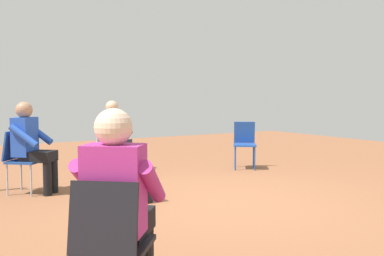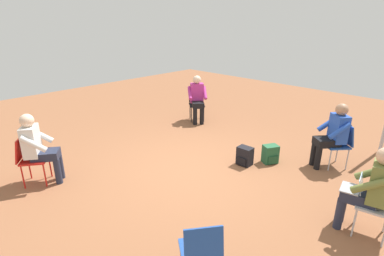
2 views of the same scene
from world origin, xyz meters
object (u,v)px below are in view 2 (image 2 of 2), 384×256
(chair_southeast, at_px, (196,102))
(backpack_by_empty_chair, at_px, (270,155))
(chair_northwest, at_px, (201,251))
(person_in_blue, at_px, (333,132))
(person_in_white, at_px, (38,145))
(person_in_magenta, at_px, (197,97))
(chair_northeast, at_px, (29,157))
(person_with_laptop, at_px, (370,186))
(backpack_near_laptop_user, at_px, (245,157))
(chair_southwest, at_px, (340,142))
(chair_west, at_px, (382,204))

(chair_southeast, bearing_deg, backpack_by_empty_chair, 111.71)
(chair_northwest, xyz_separation_m, person_in_blue, (0.14, -3.73, 0.20))
(person_in_white, height_order, person_in_blue, same)
(person_in_magenta, relative_size, person_in_white, 1.00)
(chair_northwest, xyz_separation_m, person_in_magenta, (3.75, -3.90, 0.20))
(chair_northeast, distance_m, chair_southeast, 4.45)
(person_with_laptop, distance_m, person_in_magenta, 4.97)
(person_with_laptop, bearing_deg, chair_northeast, 109.70)
(chair_northwest, bearing_deg, person_with_laptop, 13.27)
(chair_northeast, height_order, backpack_near_laptop_user, chair_northeast)
(person_with_laptop, height_order, backpack_by_empty_chair, person_with_laptop)
(chair_northwest, distance_m, chair_southwest, 3.86)
(chair_southwest, distance_m, backpack_by_empty_chair, 1.29)
(chair_northeast, xyz_separation_m, person_in_magenta, (0.23, -4.33, 0.20))
(chair_southeast, bearing_deg, chair_northeast, 44.12)
(chair_west, distance_m, backpack_near_laptop_user, 2.46)
(backpack_near_laptop_user, bearing_deg, person_in_blue, -138.24)
(backpack_near_laptop_user, bearing_deg, chair_southwest, -137.47)
(chair_southwest, bearing_deg, person_in_blue, 90.00)
(person_in_magenta, bearing_deg, chair_northwest, 83.32)
(chair_southeast, distance_m, chair_southwest, 3.85)
(chair_northwest, relative_size, chair_west, 1.00)
(person_in_magenta, bearing_deg, chair_southwest, 128.75)
(chair_northwest, bearing_deg, backpack_by_empty_chair, 54.20)
(person_in_magenta, bearing_deg, person_in_white, 43.94)
(chair_northwest, relative_size, chair_southwest, 1.00)
(chair_northwest, distance_m, person_in_white, 3.44)
(chair_northeast, distance_m, chair_northwest, 3.55)
(chair_southwest, relative_size, person_with_laptop, 0.69)
(chair_west, distance_m, person_in_magenta, 5.12)
(person_with_laptop, distance_m, person_in_blue, 1.90)
(chair_southeast, xyz_separation_m, person_in_magenta, (-0.13, 0.11, 0.20))
(chair_northwest, height_order, person_with_laptop, person_with_laptop)
(person_with_laptop, xyz_separation_m, person_in_blue, (1.04, -1.59, 0.00))
(chair_northwest, xyz_separation_m, backpack_by_empty_chair, (1.02, -3.09, -0.34))
(chair_west, bearing_deg, backpack_by_empty_chair, 55.68)
(chair_west, xyz_separation_m, backpack_near_laptop_user, (2.39, -0.50, -0.34))
(person_with_laptop, relative_size, person_in_white, 1.00)
(chair_northwest, distance_m, chair_southeast, 5.58)
(person_in_white, distance_m, backpack_near_laptop_user, 3.67)
(chair_southeast, relative_size, person_in_magenta, 0.69)
(person_with_laptop, bearing_deg, chair_southeast, 58.14)
(backpack_near_laptop_user, bearing_deg, chair_southeast, -27.58)
(chair_northwest, height_order, chair_west, same)
(chair_northwest, xyz_separation_m, chair_southwest, (0.04, -3.86, 0.00))
(chair_southwest, bearing_deg, backpack_near_laptop_user, 82.62)
(chair_west, relative_size, backpack_near_laptop_user, 2.36)
(chair_west, bearing_deg, person_in_white, 108.28)
(chair_northeast, bearing_deg, person_with_laptop, 65.42)
(backpack_near_laptop_user, bearing_deg, chair_northwest, 116.36)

